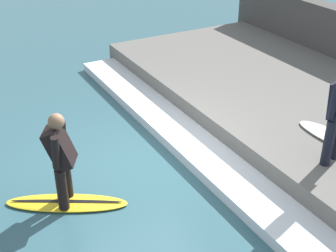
# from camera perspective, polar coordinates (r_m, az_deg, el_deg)

# --- Properties ---
(ground_plane) EXTENTS (28.00, 28.00, 0.00)m
(ground_plane) POSITION_cam_1_polar(r_m,az_deg,el_deg) (8.15, -2.91, -5.09)
(ground_plane) COLOR #335B66
(concrete_ledge) EXTENTS (4.40, 10.10, 0.49)m
(concrete_ledge) POSITION_cam_1_polar(r_m,az_deg,el_deg) (9.96, 16.39, 2.00)
(concrete_ledge) COLOR #66635E
(concrete_ledge) RESTS_ON ground_plane
(wave_foam_crest) EXTENTS (0.84, 9.60, 0.18)m
(wave_foam_crest) POSITION_cam_1_polar(r_m,az_deg,el_deg) (8.54, 3.47, -2.66)
(wave_foam_crest) COLOR silver
(wave_foam_crest) RESTS_ON ground_plane
(surfboard_riding) EXTENTS (1.86, 1.34, 0.07)m
(surfboard_riding) POSITION_cam_1_polar(r_m,az_deg,el_deg) (7.46, -12.24, -9.14)
(surfboard_riding) COLOR yellow
(surfboard_riding) RESTS_ON ground_plane
(surfer_riding) EXTENTS (0.56, 0.59, 1.51)m
(surfer_riding) POSITION_cam_1_polar(r_m,az_deg,el_deg) (6.97, -12.97, -3.48)
(surfer_riding) COLOR black
(surfer_riding) RESTS_ON surfboard_riding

